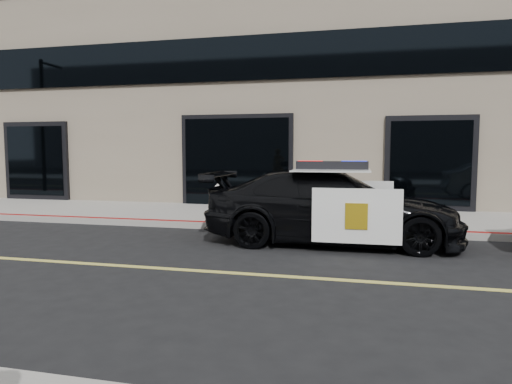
# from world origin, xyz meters

# --- Properties ---
(ground) EXTENTS (120.00, 120.00, 0.00)m
(ground) POSITION_xyz_m (0.00, 0.00, 0.00)
(ground) COLOR black
(ground) RESTS_ON ground
(sidewalk_n) EXTENTS (60.00, 3.50, 0.15)m
(sidewalk_n) POSITION_xyz_m (0.00, 5.25, 0.07)
(sidewalk_n) COLOR gray
(sidewalk_n) RESTS_ON ground
(building_n) EXTENTS (60.00, 7.00, 12.00)m
(building_n) POSITION_xyz_m (0.00, 10.50, 6.00)
(building_n) COLOR #756856
(building_n) RESTS_ON ground
(police_car) EXTENTS (2.33, 4.96, 1.60)m
(police_car) POSITION_xyz_m (2.16, 2.57, 0.72)
(police_car) COLOR black
(police_car) RESTS_ON ground
(fire_hydrant) EXTENTS (0.38, 0.53, 0.84)m
(fire_hydrant) POSITION_xyz_m (-0.68, 4.18, 0.54)
(fire_hydrant) COLOR silver
(fire_hydrant) RESTS_ON sidewalk_n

